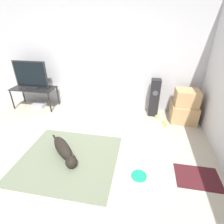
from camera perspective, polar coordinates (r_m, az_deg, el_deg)
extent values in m
plane|color=#BCB29E|center=(3.26, -14.40, -13.81)|extent=(12.00, 12.00, 0.00)
cube|color=silver|center=(4.50, -5.41, 17.08)|extent=(8.00, 0.06, 2.55)
cube|color=slate|center=(3.20, -13.93, -14.47)|extent=(1.64, 1.49, 0.01)
ellipsoid|color=black|center=(3.24, -15.81, -11.19)|extent=(0.62, 0.63, 0.25)
sphere|color=black|center=(2.97, -13.12, -15.68)|extent=(0.19, 0.19, 0.19)
cone|color=black|center=(2.90, -12.33, -13.89)|extent=(0.06, 0.06, 0.09)
cone|color=black|center=(2.88, -14.32, -14.56)|extent=(0.06, 0.06, 0.09)
cylinder|color=black|center=(3.63, -18.05, -8.14)|extent=(0.18, 0.18, 0.04)
cylinder|color=#199E7A|center=(2.87, 8.76, -19.91)|extent=(0.24, 0.24, 0.02)
torus|color=#199E7A|center=(2.87, 8.77, -19.81)|extent=(0.24, 0.24, 0.02)
cube|color=tan|center=(4.36, 22.28, -0.32)|extent=(0.57, 0.49, 0.41)
cube|color=tan|center=(4.22, 23.23, 4.33)|extent=(0.50, 0.43, 0.35)
cube|color=black|center=(4.32, 13.67, 4.55)|extent=(0.22, 0.22, 0.91)
cylinder|color=#4C4C51|center=(4.16, 13.96, 5.96)|extent=(0.12, 0.00, 0.12)
cube|color=black|center=(5.03, -24.25, 7.10)|extent=(1.12, 0.52, 0.02)
cylinder|color=black|center=(5.27, -29.80, 3.50)|extent=(0.04, 0.04, 0.52)
cylinder|color=black|center=(4.67, -19.65, 2.84)|extent=(0.04, 0.04, 0.52)
cylinder|color=black|center=(5.60, -27.03, 5.48)|extent=(0.04, 0.04, 0.52)
cylinder|color=black|center=(5.04, -17.23, 5.06)|extent=(0.04, 0.04, 0.52)
cube|color=#232326|center=(5.02, -24.30, 7.33)|extent=(0.30, 0.20, 0.02)
cube|color=#232326|center=(4.93, -25.05, 11.10)|extent=(0.87, 0.04, 0.67)
cube|color=black|center=(4.92, -25.17, 11.02)|extent=(0.80, 0.01, 0.60)
sphere|color=#C6E033|center=(4.19, 16.43, -3.16)|extent=(0.07, 0.07, 0.07)
sphere|color=#C6E033|center=(4.10, 17.03, -4.01)|extent=(0.07, 0.07, 0.07)
sphere|color=#C6E033|center=(4.39, 14.30, -1.31)|extent=(0.07, 0.07, 0.07)
cube|color=#B7B7BC|center=(5.18, -22.73, 2.13)|extent=(0.34, 0.27, 0.10)
cube|color=#47191E|center=(3.12, 26.12, -18.59)|extent=(0.66, 0.48, 0.01)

